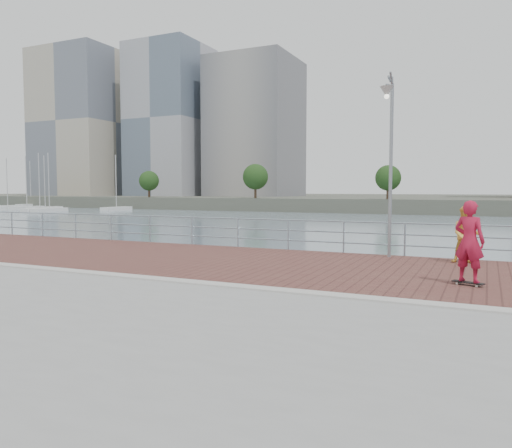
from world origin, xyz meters
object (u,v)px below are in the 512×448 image
at_px(skateboarder, 469,241).
at_px(bystander, 466,235).
at_px(street_lamp, 389,133).
at_px(guardrail, 315,232).

height_order(skateboarder, bystander, skateboarder).
height_order(street_lamp, skateboarder, street_lamp).
distance_m(guardrail, skateboarder, 6.93).
xyz_separation_m(skateboarder, bystander, (-0.19, 3.68, -0.17)).
relative_size(skateboarder, bystander, 1.10).
bearing_deg(bystander, skateboarder, -91.90).
distance_m(guardrail, bystander, 5.06).
relative_size(street_lamp, bystander, 3.30).
relative_size(guardrail, bystander, 23.09).
xyz_separation_m(guardrail, skateboarder, (5.17, -4.61, 0.34)).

